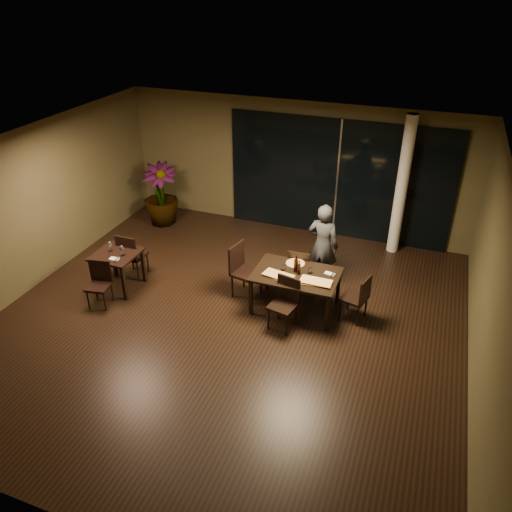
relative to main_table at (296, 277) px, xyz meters
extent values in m
plane|color=black|center=(-1.00, -0.80, -0.68)|extent=(8.00, 8.00, 0.00)
cube|color=#4E4729|center=(-1.00, 3.25, 0.82)|extent=(8.00, 0.10, 3.00)
cube|color=#4E4729|center=(-1.00, -4.85, 0.82)|extent=(8.00, 0.10, 3.00)
cube|color=#4E4729|center=(-5.05, -0.80, 0.82)|extent=(0.10, 8.00, 3.00)
cube|color=#4E4729|center=(3.05, -0.80, 0.82)|extent=(0.10, 8.00, 3.00)
cube|color=silver|center=(-1.00, -0.80, 2.34)|extent=(8.00, 8.00, 0.04)
cube|color=black|center=(0.00, 3.16, 0.67)|extent=(5.00, 0.06, 2.70)
cylinder|color=white|center=(1.40, 2.85, 0.82)|extent=(0.24, 0.24, 3.00)
cube|color=black|center=(0.00, 0.00, 0.05)|extent=(1.50, 1.00, 0.04)
cube|color=black|center=(-0.69, -0.44, -0.32)|extent=(0.06, 0.06, 0.71)
cube|color=black|center=(0.69, -0.44, -0.32)|extent=(0.06, 0.06, 0.71)
cube|color=black|center=(-0.69, 0.44, -0.32)|extent=(0.06, 0.06, 0.71)
cube|color=black|center=(0.69, 0.44, -0.32)|extent=(0.06, 0.06, 0.71)
cube|color=black|center=(-3.40, -0.50, 0.05)|extent=(0.80, 0.80, 0.04)
cube|color=black|center=(-3.74, -0.84, -0.32)|extent=(0.06, 0.06, 0.71)
cube|color=black|center=(-3.06, -0.84, -0.32)|extent=(0.06, 0.06, 0.71)
cube|color=black|center=(-3.74, -0.16, -0.32)|extent=(0.06, 0.06, 0.71)
cube|color=black|center=(-3.06, -0.16, -0.32)|extent=(0.06, 0.06, 0.71)
cube|color=black|center=(-0.10, 0.68, -0.25)|extent=(0.42, 0.42, 0.05)
cylinder|color=black|center=(0.07, 0.85, -0.46)|extent=(0.03, 0.03, 0.42)
cylinder|color=black|center=(-0.27, 0.84, -0.46)|extent=(0.03, 0.03, 0.42)
cylinder|color=black|center=(0.07, 0.51, -0.46)|extent=(0.03, 0.03, 0.42)
cylinder|color=black|center=(-0.26, 0.50, -0.46)|extent=(0.03, 0.03, 0.42)
cube|color=black|center=(-0.09, 0.49, -0.02)|extent=(0.41, 0.05, 0.47)
cube|color=black|center=(-0.05, -0.60, -0.24)|extent=(0.51, 0.51, 0.05)
cylinder|color=black|center=(-0.26, -0.74, -0.46)|extent=(0.04, 0.04, 0.44)
cylinder|color=black|center=(0.09, -0.81, -0.46)|extent=(0.04, 0.04, 0.44)
cylinder|color=black|center=(-0.18, -0.40, -0.46)|extent=(0.04, 0.04, 0.44)
cylinder|color=black|center=(0.16, -0.47, -0.46)|extent=(0.04, 0.04, 0.44)
cube|color=black|center=(-0.01, -0.41, 0.01)|extent=(0.43, 0.13, 0.49)
cube|color=black|center=(-0.98, 0.10, -0.18)|extent=(0.57, 0.57, 0.05)
cylinder|color=black|center=(-0.83, -0.13, -0.43)|extent=(0.04, 0.04, 0.49)
cylinder|color=black|center=(-0.75, 0.25, -0.43)|extent=(0.04, 0.04, 0.49)
cylinder|color=black|center=(-1.22, -0.05, -0.43)|extent=(0.04, 0.04, 0.49)
cylinder|color=black|center=(-1.14, 0.33, -0.43)|extent=(0.04, 0.04, 0.49)
cube|color=black|center=(-1.20, 0.14, 0.09)|extent=(0.14, 0.48, 0.55)
cube|color=black|center=(1.04, 0.09, -0.26)|extent=(0.50, 0.50, 0.05)
cylinder|color=black|center=(0.92, 0.29, -0.47)|extent=(0.03, 0.03, 0.42)
cylinder|color=black|center=(0.84, -0.03, -0.47)|extent=(0.03, 0.03, 0.42)
cylinder|color=black|center=(1.25, 0.21, -0.47)|extent=(0.03, 0.03, 0.42)
cylinder|color=black|center=(1.16, -0.12, -0.47)|extent=(0.03, 0.03, 0.42)
cube|color=black|center=(1.22, 0.04, -0.02)|extent=(0.14, 0.41, 0.47)
cube|color=black|center=(-3.36, -0.02, -0.22)|extent=(0.45, 0.45, 0.05)
cylinder|color=black|center=(-3.17, 0.16, -0.45)|extent=(0.04, 0.04, 0.46)
cylinder|color=black|center=(-3.54, 0.17, -0.45)|extent=(0.04, 0.04, 0.46)
cylinder|color=black|center=(-3.18, -0.20, -0.45)|extent=(0.04, 0.04, 0.46)
cylinder|color=black|center=(-3.54, -0.20, -0.45)|extent=(0.04, 0.04, 0.46)
cube|color=black|center=(-3.36, -0.22, 0.03)|extent=(0.45, 0.05, 0.51)
cube|color=black|center=(-3.39, -1.14, -0.27)|extent=(0.46, 0.46, 0.04)
cylinder|color=black|center=(-3.52, -1.33, -0.47)|extent=(0.03, 0.03, 0.40)
cylinder|color=black|center=(-3.21, -1.27, -0.47)|extent=(0.03, 0.03, 0.40)
cylinder|color=black|center=(-3.58, -1.01, -0.47)|extent=(0.03, 0.03, 0.40)
cylinder|color=black|center=(-3.26, -0.95, -0.47)|extent=(0.03, 0.03, 0.40)
cube|color=black|center=(-3.43, -0.97, -0.05)|extent=(0.39, 0.10, 0.45)
imported|color=#2B2E30|center=(0.22, 1.03, 0.16)|extent=(0.60, 0.43, 1.68)
imported|color=#184918|center=(-4.04, 2.30, 0.07)|extent=(1.06, 1.06, 1.48)
cube|color=#462D16|center=(-0.26, -0.20, 0.08)|extent=(0.62, 0.43, 0.01)
cube|color=#452A16|center=(0.40, -0.17, 0.08)|extent=(0.58, 0.33, 0.01)
cylinder|color=#A73A12|center=(-0.11, 0.31, 0.08)|extent=(0.33, 0.33, 0.01)
cylinder|color=white|center=(-0.25, 0.04, 0.12)|extent=(0.08, 0.08, 0.10)
cylinder|color=white|center=(0.22, 0.11, 0.12)|extent=(0.08, 0.08, 0.09)
cube|color=white|center=(0.53, -0.09, 0.08)|extent=(0.19, 0.13, 0.01)
cube|color=silver|center=(0.56, 0.19, 0.08)|extent=(0.20, 0.13, 0.01)
cube|color=white|center=(-3.30, -0.69, 0.08)|extent=(0.18, 0.12, 0.01)
camera|label=1|loc=(1.93, -7.24, 4.75)|focal=35.00mm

